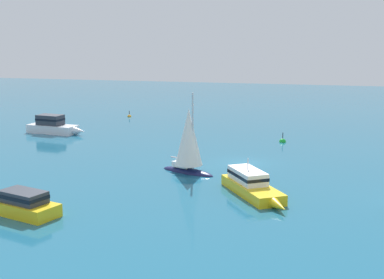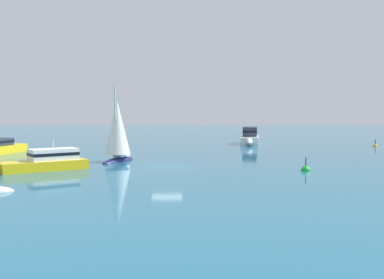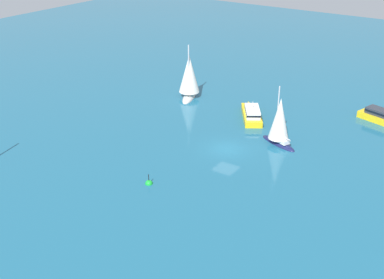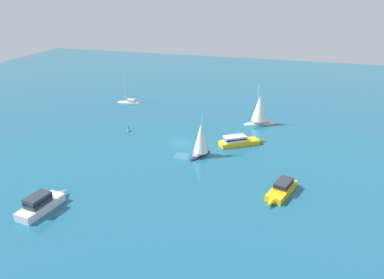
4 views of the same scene
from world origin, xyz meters
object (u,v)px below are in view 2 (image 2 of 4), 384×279
Objects in this scene: channel_buoy at (375,146)px; cabin_cruiser_1 at (44,161)px; mooring_buoy at (306,171)px; yacht at (118,133)px; launch at (3,147)px; cabin_cruiser at (250,137)px.

cabin_cruiser_1 is at bearing -56.37° from channel_buoy.
mooring_buoy is (22.98, -13.41, -0.00)m from channel_buoy.
channel_buoy is (-16.48, 29.01, -2.55)m from yacht.
launch is 5.34× the size of mooring_buoy.
mooring_buoy is at bearing -100.03° from launch.
launch is 1.05× the size of yacht.
cabin_cruiser is at bearing -159.36° from cabin_cruiser_1.
yacht is 33.46m from channel_buoy.
channel_buoy is 26.61m from mooring_buoy.
cabin_cruiser_1 is 6.94× the size of channel_buoy.
launch reaches higher than channel_buoy.
cabin_cruiser is 6.78× the size of channel_buoy.
cabin_cruiser is 26.94m from mooring_buoy.
yacht reaches higher than cabin_cruiser.
mooring_buoy is at bearing 89.35° from yacht.
launch is 0.99× the size of cabin_cruiser.
mooring_buoy is (26.90, 1.36, -0.86)m from cabin_cruiser.
cabin_cruiser is 1.06× the size of yacht.
cabin_cruiser reaches higher than channel_buoy.
launch is at bearing -117.04° from mooring_buoy.
yacht is at bearing -162.50° from cabin_cruiser_1.
mooring_buoy is (6.50, 15.60, -2.55)m from yacht.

